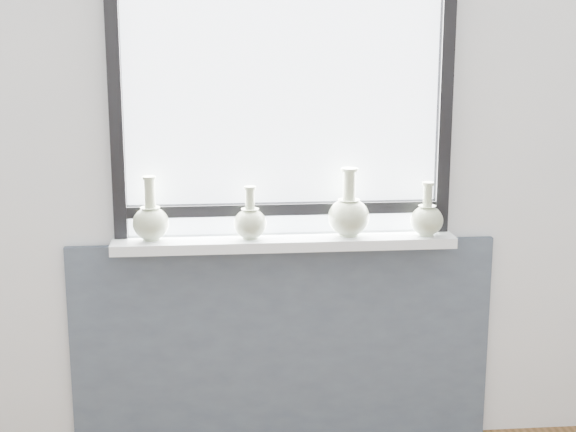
{
  "coord_description": "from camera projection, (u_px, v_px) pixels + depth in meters",
  "views": [
    {
      "loc": [
        -0.29,
        -1.57,
        1.76
      ],
      "look_at": [
        0.0,
        1.55,
        1.02
      ],
      "focal_mm": 55.0,
      "sensor_mm": 36.0,
      "label": 1
    }
  ],
  "objects": [
    {
      "name": "back_wall",
      "position": [
        282.0,
        130.0,
        3.41
      ],
      "size": [
        3.6,
        0.02,
        2.6
      ],
      "primitive_type": "cube",
      "color": "silver",
      "rests_on": "ground"
    },
    {
      "name": "apron_panel",
      "position": [
        283.0,
        344.0,
        3.58
      ],
      "size": [
        1.7,
        0.03,
        0.86
      ],
      "primitive_type": "cube",
      "color": "#485564",
      "rests_on": "ground"
    },
    {
      "name": "vase_a",
      "position": [
        151.0,
        220.0,
        3.34
      ],
      "size": [
        0.14,
        0.14,
        0.25
      ],
      "rotation": [
        0.0,
        0.0,
        -0.18
      ],
      "color": "#B1BE9A",
      "rests_on": "windowsill"
    },
    {
      "name": "vase_c",
      "position": [
        349.0,
        214.0,
        3.4
      ],
      "size": [
        0.16,
        0.16,
        0.27
      ],
      "rotation": [
        0.0,
        0.0,
        0.32
      ],
      "color": "#B1BE9A",
      "rests_on": "windowsill"
    },
    {
      "name": "vase_d",
      "position": [
        427.0,
        218.0,
        3.41
      ],
      "size": [
        0.13,
        0.13,
        0.21
      ],
      "rotation": [
        0.0,
        0.0,
        -0.27
      ],
      "color": "#B1BE9A",
      "rests_on": "windowsill"
    },
    {
      "name": "window",
      "position": [
        283.0,
        95.0,
        3.34
      ],
      "size": [
        1.3,
        0.06,
        1.05
      ],
      "color": "black",
      "rests_on": "windowsill"
    },
    {
      "name": "vase_b",
      "position": [
        250.0,
        222.0,
        3.36
      ],
      "size": [
        0.13,
        0.13,
        0.2
      ],
      "rotation": [
        0.0,
        0.0,
        -0.12
      ],
      "color": "#B1BE9A",
      "rests_on": "windowsill"
    },
    {
      "name": "windowsill",
      "position": [
        284.0,
        242.0,
        3.41
      ],
      "size": [
        1.32,
        0.18,
        0.04
      ],
      "primitive_type": "cube",
      "color": "white",
      "rests_on": "apron_panel"
    }
  ]
}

